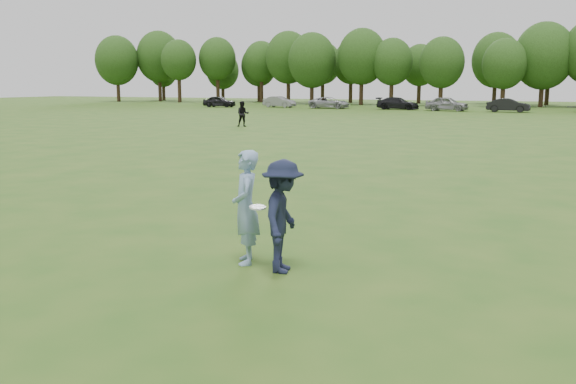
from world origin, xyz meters
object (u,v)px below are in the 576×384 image
thrower (246,207)px  car_f (508,105)px  defender (283,216)px  car_a (219,101)px  car_b (279,102)px  car_e (447,104)px  car_d (398,103)px  car_c (329,103)px  player_far_a (243,114)px

thrower → car_f: 58.68m
defender → car_a: 68.16m
car_b → car_e: bearing=-87.3°
car_a → car_d: car_a is taller
car_f → defender: bearing=-176.5°
defender → car_c: bearing=7.1°
car_a → car_c: size_ratio=0.84×
defender → car_b: 66.85m
thrower → car_c: size_ratio=0.40×
car_d → car_f: (11.99, -1.63, 0.01)m
car_b → car_d: 15.01m
car_a → car_d: size_ratio=0.85×
player_far_a → car_b: 33.91m
car_e → car_f: car_e is taller
car_b → car_d: (15.00, -0.54, 0.02)m
car_c → car_d: (8.17, 0.19, 0.02)m
car_a → car_f: bearing=-93.4°
car_c → car_a: bearing=95.1°
car_d → car_e: car_e is taller
car_c → car_f: bearing=-95.2°
thrower → car_a: 67.61m
player_far_a → car_f: 33.57m
car_b → car_e: (20.68, -1.78, 0.09)m
defender → car_a: bearing=18.8°
defender → car_f: 58.87m
player_far_a → car_b: size_ratio=0.43×
car_e → car_c: bearing=92.1°
car_e → car_f: size_ratio=1.05×
thrower → car_d: thrower is taller
car_b → car_d: bearing=-84.4°
thrower → defender: 0.79m
player_far_a → car_c: (-4.61, 31.19, -0.21)m
defender → car_d: (-12.25, 60.50, -0.22)m
car_b → defender: bearing=-148.3°
thrower → defender: size_ratio=1.05×
car_a → car_c: 14.16m
thrower → car_b: (-26.48, 60.84, -0.28)m
car_a → car_b: (7.25, 2.25, -0.02)m
car_a → car_f: 34.23m
car_d → car_f: 12.10m
car_c → car_d: car_d is taller
car_b → car_d: size_ratio=0.86×
car_d → player_far_a: bearing=176.1°
player_far_a → car_d: (3.56, 31.38, -0.19)m
car_c → player_far_a: bearing=-172.7°
player_far_a → car_a: bearing=96.0°
defender → player_far_a: (-15.80, 29.12, -0.03)m
thrower → player_far_a: 32.60m
defender → car_f: size_ratio=0.42×
thrower → defender: (0.76, -0.20, -0.05)m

